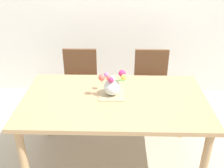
{
  "coord_description": "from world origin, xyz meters",
  "views": [
    {
      "loc": [
        0.03,
        -2.11,
        2.03
      ],
      "look_at": [
        -0.02,
        0.06,
        0.88
      ],
      "focal_mm": 42.17,
      "sensor_mm": 36.0,
      "label": 1
    }
  ],
  "objects_px": {
    "chair_left": "(80,80)",
    "chair_right": "(151,81)",
    "flower_vase": "(112,84)",
    "dining_table": "(114,106)"
  },
  "relations": [
    {
      "from": "flower_vase",
      "to": "dining_table",
      "type": "bearing_deg",
      "value": -71.0
    },
    {
      "from": "dining_table",
      "to": "chair_right",
      "type": "bearing_deg",
      "value": 61.76
    },
    {
      "from": "flower_vase",
      "to": "chair_left",
      "type": "bearing_deg",
      "value": 118.9
    },
    {
      "from": "chair_left",
      "to": "flower_vase",
      "type": "relative_size",
      "value": 3.44
    },
    {
      "from": "chair_left",
      "to": "chair_right",
      "type": "distance_m",
      "value": 0.9
    },
    {
      "from": "chair_left",
      "to": "flower_vase",
      "type": "xyz_separation_m",
      "value": [
        0.43,
        -0.78,
        0.36
      ]
    },
    {
      "from": "dining_table",
      "to": "chair_right",
      "type": "height_order",
      "value": "chair_right"
    },
    {
      "from": "chair_left",
      "to": "flower_vase",
      "type": "height_order",
      "value": "flower_vase"
    },
    {
      "from": "chair_left",
      "to": "flower_vase",
      "type": "bearing_deg",
      "value": 118.9
    },
    {
      "from": "chair_left",
      "to": "chair_right",
      "type": "bearing_deg",
      "value": -180.0
    }
  ]
}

